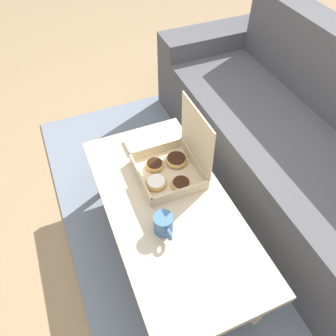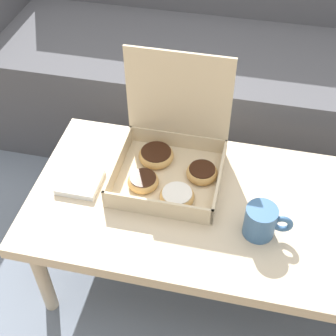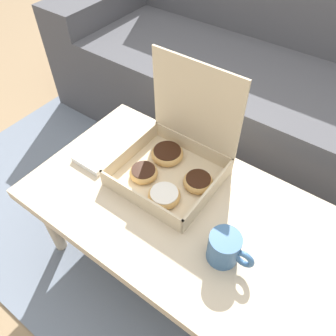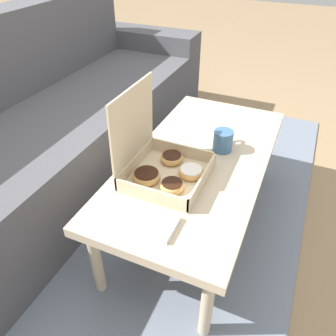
# 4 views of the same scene
# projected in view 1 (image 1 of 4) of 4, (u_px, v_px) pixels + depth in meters

# --- Properties ---
(ground_plane) EXTENTS (12.00, 12.00, 0.00)m
(ground_plane) POSITION_uv_depth(u_px,v_px,m) (183.00, 242.00, 1.84)
(ground_plane) COLOR #937756
(area_rug) EXTENTS (2.65, 1.80, 0.01)m
(area_rug) POSITION_uv_depth(u_px,v_px,m) (230.00, 224.00, 1.92)
(area_rug) COLOR slate
(area_rug) RESTS_ON ground_plane
(couch) EXTENTS (2.53, 0.78, 0.88)m
(couch) POSITION_uv_depth(u_px,v_px,m) (314.00, 165.00, 1.81)
(couch) COLOR #4C4C51
(couch) RESTS_ON ground_plane
(coffee_table) EXTENTS (1.15, 0.57, 0.40)m
(coffee_table) POSITION_uv_depth(u_px,v_px,m) (170.00, 211.00, 1.56)
(coffee_table) COLOR #C6B293
(coffee_table) RESTS_ON ground_plane
(pastry_box) EXTENTS (0.32, 0.30, 0.36)m
(pastry_box) POSITION_uv_depth(u_px,v_px,m) (173.00, 165.00, 1.62)
(pastry_box) COLOR beige
(pastry_box) RESTS_ON coffee_table
(coffee_mug) EXTENTS (0.13, 0.09, 0.10)m
(coffee_mug) POSITION_uv_depth(u_px,v_px,m) (164.00, 224.00, 1.41)
(coffee_mug) COLOR #3D6693
(coffee_mug) RESTS_ON coffee_table
(napkin_stack) EXTENTS (0.12, 0.12, 0.02)m
(napkin_stack) POSITION_uv_depth(u_px,v_px,m) (137.00, 144.00, 1.79)
(napkin_stack) COLOR white
(napkin_stack) RESTS_ON coffee_table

